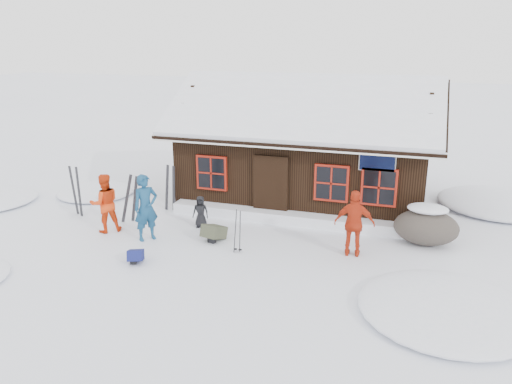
% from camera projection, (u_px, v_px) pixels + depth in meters
% --- Properties ---
extents(ground, '(120.00, 120.00, 0.00)m').
position_uv_depth(ground, '(215.00, 244.00, 14.01)').
color(ground, white).
rests_on(ground, ground).
extents(mountain_hut, '(8.90, 6.09, 4.42)m').
position_uv_depth(mountain_hut, '(307.00, 155.00, 17.63)').
color(mountain_hut, black).
rests_on(mountain_hut, ground).
extents(snow_drift, '(7.60, 0.60, 0.35)m').
position_uv_depth(snow_drift, '(287.00, 217.00, 15.56)').
color(snow_drift, white).
rests_on(snow_drift, ground).
extents(snow_mounds, '(20.60, 13.20, 0.48)m').
position_uv_depth(snow_mounds, '(289.00, 227.00, 15.22)').
color(snow_mounds, white).
rests_on(snow_mounds, ground).
extents(skier_teal, '(0.80, 0.83, 1.92)m').
position_uv_depth(skier_teal, '(146.00, 208.00, 14.03)').
color(skier_teal, navy).
rests_on(skier_teal, ground).
extents(skier_orange_left, '(1.09, 1.08, 1.77)m').
position_uv_depth(skier_orange_left, '(105.00, 203.00, 14.64)').
color(skier_orange_left, red).
rests_on(skier_orange_left, ground).
extents(skier_orange_right, '(1.08, 0.52, 1.79)m').
position_uv_depth(skier_orange_right, '(354.00, 224.00, 12.99)').
color(skier_orange_right, red).
rests_on(skier_orange_right, ground).
extents(skier_crouched, '(0.53, 0.39, 0.98)m').
position_uv_depth(skier_crouched, '(201.00, 212.00, 15.10)').
color(skier_crouched, black).
rests_on(skier_crouched, ground).
extents(boulder, '(1.77, 1.32, 1.03)m').
position_uv_depth(boulder, '(426.00, 226.00, 13.86)').
color(boulder, '#4C443D').
rests_on(boulder, ground).
extents(ski_pair_left, '(0.67, 0.24, 1.58)m').
position_uv_depth(ski_pair_left, '(131.00, 199.00, 15.47)').
color(ski_pair_left, black).
rests_on(ski_pair_left, ground).
extents(ski_pair_mid, '(0.47, 0.19, 1.67)m').
position_uv_depth(ski_pair_mid, '(76.00, 192.00, 16.09)').
color(ski_pair_mid, black).
rests_on(ski_pair_mid, ground).
extents(ski_pair_right, '(0.47, 0.13, 1.60)m').
position_uv_depth(ski_pair_right, '(170.00, 189.00, 16.53)').
color(ski_pair_right, black).
rests_on(ski_pair_right, ground).
extents(ski_poles, '(0.22, 0.11, 1.25)m').
position_uv_depth(ski_poles, '(238.00, 232.00, 13.27)').
color(ski_poles, black).
rests_on(ski_poles, ground).
extents(backpack_blue, '(0.53, 0.60, 0.27)m').
position_uv_depth(backpack_blue, '(136.00, 258.00, 12.79)').
color(backpack_blue, navy).
rests_on(backpack_blue, ground).
extents(backpack_olive, '(0.63, 0.75, 0.36)m').
position_uv_depth(backpack_olive, '(214.00, 235.00, 14.17)').
color(backpack_olive, '#3D402E').
rests_on(backpack_olive, ground).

